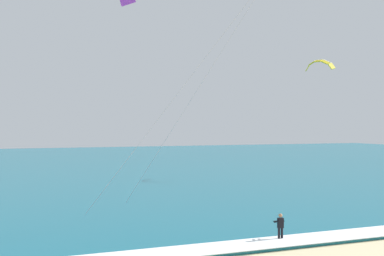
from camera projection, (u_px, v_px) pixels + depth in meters
name	position (u px, v px, depth m)	size (l,w,h in m)	color
sea	(135.00, 163.00, 83.39)	(200.00, 120.00, 0.20)	#146075
surf_foam	(361.00, 233.00, 28.15)	(200.00, 2.28, 0.04)	white
surfboard	(280.00, 242.00, 26.79)	(0.45, 1.40, 0.09)	#E04C38
kitesurfer	(280.00, 226.00, 26.80)	(0.55, 0.52, 1.69)	black
kite_distant	(319.00, 64.00, 63.11)	(2.70, 3.89, 1.58)	yellow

